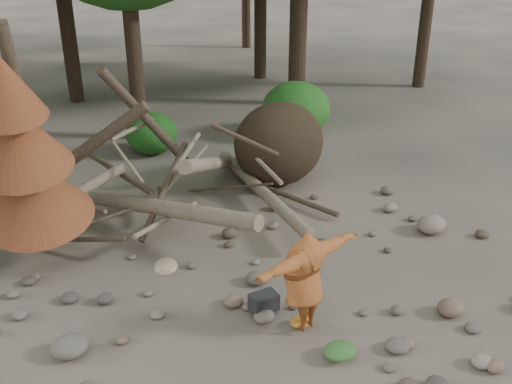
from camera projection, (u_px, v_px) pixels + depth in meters
ground at (291, 307)px, 9.22m from camera, size 120.00×120.00×0.00m
deadfall_pile at (259, 151)px, 13.07m from camera, size 8.55×5.24×3.30m
dead_conifer at (25, 157)px, 9.47m from camera, size 2.06×2.16×4.35m
bush_mid at (152, 133)px, 15.41m from camera, size 1.40×1.40×1.12m
bush_right at (296, 109)px, 16.69m from camera, size 2.00×2.00×1.60m
frisbee_thrower at (304, 280)px, 8.31m from camera, size 3.25×0.86×1.75m
backpack at (264, 305)px, 9.02m from camera, size 0.44×0.30×0.29m
cloth_green at (340, 354)px, 8.06m from camera, size 0.49×0.41×0.18m
cloth_orange at (301, 324)px, 8.71m from camera, size 0.34×0.28×0.12m
boulder_front_right at (451, 308)px, 8.98m from camera, size 0.43×0.39×0.26m
boulder_mid_right at (432, 224)px, 11.43m from camera, size 0.60×0.54×0.36m
boulder_mid_left at (70, 346)px, 8.10m from camera, size 0.52×0.47×0.31m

